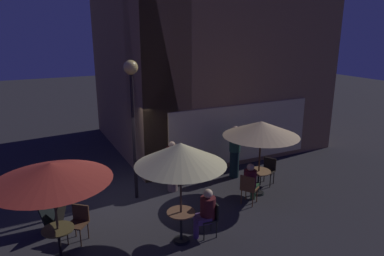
{
  "coord_description": "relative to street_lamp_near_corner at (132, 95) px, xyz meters",
  "views": [
    {
      "loc": [
        -2.36,
        -9.32,
        4.9
      ],
      "look_at": [
        2.06,
        -0.32,
        2.08
      ],
      "focal_mm": 32.89,
      "sensor_mm": 36.0,
      "label": 1
    }
  ],
  "objects": [
    {
      "name": "cafe_chair_2",
      "position": [
        4.19,
        -0.93,
        -2.63
      ],
      "size": [
        0.57,
        0.57,
        0.86
      ],
      "rotation": [
        0.0,
        0.0,
        -2.59
      ],
      "color": "black",
      "rests_on": "ground"
    },
    {
      "name": "patron_standing_3",
      "position": [
        1.17,
        -0.02,
        -2.35
      ],
      "size": [
        0.37,
        0.37,
        1.62
      ],
      "rotation": [
        0.0,
        0.0,
        1.44
      ],
      "color": "#80645E",
      "rests_on": "ground"
    },
    {
      "name": "patron_standing_2",
      "position": [
        3.48,
        0.02,
        -2.24
      ],
      "size": [
        0.37,
        0.37,
        1.81
      ],
      "rotation": [
        0.0,
        0.0,
        2.92
      ],
      "color": "black",
      "rests_on": "ground"
    },
    {
      "name": "patio_umbrella_2",
      "position": [
        3.44,
        -1.4,
        -1.07
      ],
      "size": [
        2.26,
        2.26,
        2.31
      ],
      "color": "black",
      "rests_on": "ground"
    },
    {
      "name": "cafe_chair_0",
      "position": [
        1.03,
        -2.73,
        -2.62
      ],
      "size": [
        0.45,
        0.45,
        0.87
      ],
      "rotation": [
        0.0,
        0.0,
        3.05
      ],
      "color": "black",
      "rests_on": "ground"
    },
    {
      "name": "ground_plane",
      "position": [
        -0.4,
        -0.08,
        -3.15
      ],
      "size": [
        60.0,
        60.0,
        0.0
      ],
      "primitive_type": "plane",
      "color": "#29272A"
    },
    {
      "name": "patron_seated_1",
      "position": [
        2.88,
        -1.76,
        -2.45
      ],
      "size": [
        0.56,
        0.52,
        1.23
      ],
      "rotation": [
        0.0,
        0.0,
        0.58
      ],
      "color": "#29512B",
      "rests_on": "ground"
    },
    {
      "name": "cafe_chair_1",
      "position": [
        -1.89,
        -1.52,
        -2.62
      ],
      "size": [
        0.6,
        0.6,
        0.87
      ],
      "rotation": [
        0.0,
        0.0,
        -2.27
      ],
      "color": "#523421",
      "rests_on": "ground"
    },
    {
      "name": "menu_sandwich_board",
      "position": [
        -2.39,
        -0.82,
        -2.64
      ],
      "size": [
        0.86,
        0.82,
        0.99
      ],
      "rotation": [
        0.0,
        0.0,
        -0.57
      ],
      "color": "black",
      "rests_on": "ground"
    },
    {
      "name": "cafe_table_2",
      "position": [
        3.44,
        -1.4,
        -2.6
      ],
      "size": [
        0.73,
        0.73,
        0.75
      ],
      "color": "black",
      "rests_on": "ground"
    },
    {
      "name": "cafe_chair_3",
      "position": [
        2.76,
        -1.84,
        -2.6
      ],
      "size": [
        0.6,
        0.6,
        0.91
      ],
      "rotation": [
        0.0,
        0.0,
        0.58
      ],
      "color": "brown",
      "rests_on": "ground"
    },
    {
      "name": "patio_umbrella_0",
      "position": [
        0.27,
        -2.66,
        -0.94
      ],
      "size": [
        2.09,
        2.09,
        2.48
      ],
      "color": "black",
      "rests_on": "ground"
    },
    {
      "name": "street_lamp_near_corner",
      "position": [
        0.0,
        0.0,
        0.0
      ],
      "size": [
        0.4,
        0.4,
        4.1
      ],
      "color": "black",
      "rests_on": "ground"
    },
    {
      "name": "cafe_table_0",
      "position": [
        0.27,
        -2.66,
        -2.61
      ],
      "size": [
        0.67,
        0.67,
        0.78
      ],
      "color": "black",
      "rests_on": "ground"
    },
    {
      "name": "cafe_table_1",
      "position": [
        -2.4,
        -2.13,
        -2.61
      ],
      "size": [
        0.68,
        0.68,
        0.77
      ],
      "color": "black",
      "rests_on": "ground"
    },
    {
      "name": "patio_umbrella_1",
      "position": [
        -2.4,
        -2.13,
        -1.08
      ],
      "size": [
        2.47,
        2.47,
        2.28
      ],
      "color": "black",
      "rests_on": "ground"
    },
    {
      "name": "patron_seated_0",
      "position": [
        0.9,
        -2.72,
        -2.44
      ],
      "size": [
        0.55,
        0.4,
        1.24
      ],
      "rotation": [
        0.0,
        0.0,
        3.05
      ],
      "color": "#58396F",
      "rests_on": "ground"
    },
    {
      "name": "cafe_building",
      "position": [
        3.19,
        3.0,
        1.02
      ],
      "size": [
        8.26,
        7.34,
        8.37
      ],
      "color": "#9F744C",
      "rests_on": "ground"
    }
  ]
}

